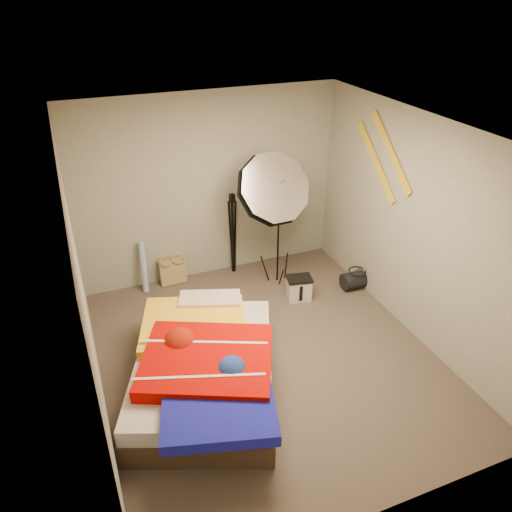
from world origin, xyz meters
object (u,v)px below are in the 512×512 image
camera_tripod (233,228)px  wrapping_roll (144,267)px  bed (205,367)px  photo_umbrella (272,190)px  camera_case (299,289)px  tote_bag (173,271)px  duffel_bag (356,280)px

camera_tripod → wrapping_roll: bearing=-179.2°
bed → photo_umbrella: (1.36, 1.51, 1.12)m
camera_case → camera_tripod: camera_tripod is taller
photo_umbrella → camera_tripod: size_ratio=1.66×
tote_bag → camera_case: size_ratio=1.19×
bed → duffel_bag: bearing=23.8°
duffel_bag → camera_tripod: bearing=144.8°
wrapping_roll → camera_tripod: (1.25, 0.02, 0.33)m
camera_tripod → bed: bearing=-116.5°
camera_case → photo_umbrella: bearing=131.6°
camera_case → photo_umbrella: photo_umbrella is taller
camera_case → photo_umbrella: size_ratio=0.15×
tote_bag → wrapping_roll: 0.42m
wrapping_roll → photo_umbrella: bearing=-19.4°
wrapping_roll → bed: (0.21, -2.06, -0.06)m
camera_case → bed: bed is taller
photo_umbrella → camera_case: bearing=-60.2°
tote_bag → photo_umbrella: 1.81m
duffel_bag → camera_tripod: 1.80m
photo_umbrella → camera_tripod: bearing=119.3°
bed → camera_case: bearing=35.1°
wrapping_roll → photo_umbrella: size_ratio=0.35×
camera_case → photo_umbrella: (-0.23, 0.40, 1.25)m
wrapping_roll → camera_case: size_ratio=2.32×
duffel_bag → camera_tripod: (-1.38, 1.01, 0.55)m
wrapping_roll → duffel_bag: wrapping_roll is taller
camera_tripod → photo_umbrella: bearing=-60.7°
bed → photo_umbrella: 2.32m
bed → tote_bag: bearing=85.4°
bed → camera_tripod: size_ratio=2.03×
duffel_bag → wrapping_roll: bearing=160.4°
bed → camera_tripod: (1.04, 2.08, 0.39)m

